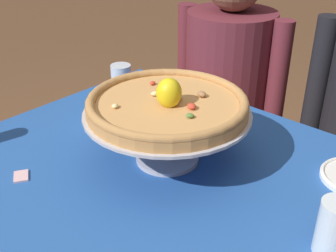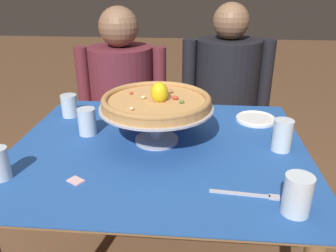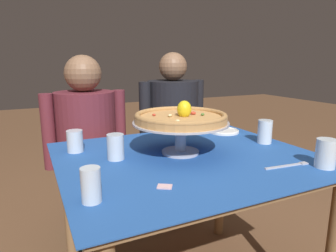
{
  "view_description": "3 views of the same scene",
  "coord_description": "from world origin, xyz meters",
  "px_view_note": "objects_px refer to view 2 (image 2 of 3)",
  "views": [
    {
      "loc": [
        0.64,
        -0.68,
        1.39
      ],
      "look_at": [
        -0.03,
        0.07,
        0.84
      ],
      "focal_mm": 44.93,
      "sensor_mm": 36.0,
      "label": 1
    },
    {
      "loc": [
        0.14,
        -1.18,
        1.36
      ],
      "look_at": [
        0.03,
        0.06,
        0.81
      ],
      "focal_mm": 36.96,
      "sensor_mm": 36.0,
      "label": 2
    },
    {
      "loc": [
        -0.63,
        -1.12,
        1.17
      ],
      "look_at": [
        -0.04,
        0.12,
        0.87
      ],
      "focal_mm": 31.81,
      "sensor_mm": 36.0,
      "label": 3
    }
  ],
  "objects_px": {
    "water_glass_side_left": "(87,123)",
    "sugar_packet": "(76,181)",
    "pizza_stand": "(156,115)",
    "side_plate": "(256,119)",
    "diner_right": "(225,111)",
    "diner_left": "(123,109)",
    "water_glass_front_right": "(297,197)",
    "water_glass_back_left": "(70,107)",
    "pizza": "(156,101)",
    "dinner_fork": "(248,195)",
    "water_glass_side_right": "(282,137)",
    "water_glass_front_left": "(0,165)"
  },
  "relations": [
    {
      "from": "water_glass_side_left",
      "to": "sugar_packet",
      "type": "xyz_separation_m",
      "value": [
        0.07,
        -0.36,
        -0.05
      ]
    },
    {
      "from": "pizza_stand",
      "to": "side_plate",
      "type": "distance_m",
      "value": 0.5
    },
    {
      "from": "side_plate",
      "to": "diner_right",
      "type": "relative_size",
      "value": 0.15
    },
    {
      "from": "water_glass_side_left",
      "to": "diner_left",
      "type": "relative_size",
      "value": 0.09
    },
    {
      "from": "diner_left",
      "to": "water_glass_front_right",
      "type": "bearing_deg",
      "value": -57.33
    },
    {
      "from": "pizza_stand",
      "to": "water_glass_back_left",
      "type": "height_order",
      "value": "pizza_stand"
    },
    {
      "from": "pizza",
      "to": "diner_right",
      "type": "relative_size",
      "value": 0.34
    },
    {
      "from": "water_glass_back_left",
      "to": "side_plate",
      "type": "relative_size",
      "value": 0.57
    },
    {
      "from": "water_glass_side_left",
      "to": "dinner_fork",
      "type": "xyz_separation_m",
      "value": [
        0.61,
        -0.39,
        -0.05
      ]
    },
    {
      "from": "pizza",
      "to": "water_glass_side_right",
      "type": "distance_m",
      "value": 0.49
    },
    {
      "from": "water_glass_side_left",
      "to": "dinner_fork",
      "type": "distance_m",
      "value": 0.73
    },
    {
      "from": "dinner_fork",
      "to": "sugar_packet",
      "type": "distance_m",
      "value": 0.54
    },
    {
      "from": "water_glass_front_left",
      "to": "water_glass_side_right",
      "type": "relative_size",
      "value": 0.9
    },
    {
      "from": "pizza_stand",
      "to": "pizza",
      "type": "bearing_deg",
      "value": -26.46
    },
    {
      "from": "water_glass_front_right",
      "to": "side_plate",
      "type": "bearing_deg",
      "value": 91.03
    },
    {
      "from": "water_glass_front_left",
      "to": "side_plate",
      "type": "relative_size",
      "value": 0.61
    },
    {
      "from": "water_glass_front_left",
      "to": "water_glass_front_right",
      "type": "height_order",
      "value": "water_glass_front_right"
    },
    {
      "from": "diner_left",
      "to": "pizza",
      "type": "bearing_deg",
      "value": -67.79
    },
    {
      "from": "water_glass_back_left",
      "to": "diner_right",
      "type": "distance_m",
      "value": 0.93
    },
    {
      "from": "pizza",
      "to": "water_glass_side_right",
      "type": "height_order",
      "value": "pizza"
    },
    {
      "from": "pizza_stand",
      "to": "diner_left",
      "type": "distance_m",
      "value": 0.83
    },
    {
      "from": "water_glass_front_right",
      "to": "sugar_packet",
      "type": "xyz_separation_m",
      "value": [
        -0.66,
        0.1,
        -0.05
      ]
    },
    {
      "from": "water_glass_front_right",
      "to": "diner_left",
      "type": "distance_m",
      "value": 1.37
    },
    {
      "from": "water_glass_back_left",
      "to": "dinner_fork",
      "type": "height_order",
      "value": "water_glass_back_left"
    },
    {
      "from": "diner_left",
      "to": "water_glass_front_left",
      "type": "bearing_deg",
      "value": -99.4
    },
    {
      "from": "water_glass_side_right",
      "to": "water_glass_side_left",
      "type": "distance_m",
      "value": 0.77
    },
    {
      "from": "water_glass_side_right",
      "to": "dinner_fork",
      "type": "relative_size",
      "value": 0.58
    },
    {
      "from": "sugar_packet",
      "to": "water_glass_front_right",
      "type": "bearing_deg",
      "value": -8.61
    },
    {
      "from": "water_glass_side_right",
      "to": "diner_left",
      "type": "distance_m",
      "value": 1.1
    },
    {
      "from": "water_glass_front_left",
      "to": "water_glass_front_right",
      "type": "xyz_separation_m",
      "value": [
        0.91,
        -0.1,
        0.0
      ]
    },
    {
      "from": "water_glass_front_left",
      "to": "dinner_fork",
      "type": "xyz_separation_m",
      "value": [
        0.79,
        -0.03,
        -0.05
      ]
    },
    {
      "from": "water_glass_front_right",
      "to": "side_plate",
      "type": "height_order",
      "value": "water_glass_front_right"
    },
    {
      "from": "water_glass_side_left",
      "to": "water_glass_back_left",
      "type": "height_order",
      "value": "water_glass_side_left"
    },
    {
      "from": "water_glass_front_right",
      "to": "diner_right",
      "type": "xyz_separation_m",
      "value": [
        -0.11,
        1.15,
        -0.2
      ]
    },
    {
      "from": "pizza",
      "to": "diner_left",
      "type": "xyz_separation_m",
      "value": [
        -0.3,
        0.73,
        -0.32
      ]
    },
    {
      "from": "water_glass_side_left",
      "to": "dinner_fork",
      "type": "relative_size",
      "value": 0.53
    },
    {
      "from": "water_glass_back_left",
      "to": "diner_left",
      "type": "bearing_deg",
      "value": 74.35
    },
    {
      "from": "water_glass_front_right",
      "to": "water_glass_back_left",
      "type": "height_order",
      "value": "water_glass_front_right"
    },
    {
      "from": "water_glass_front_left",
      "to": "side_plate",
      "type": "distance_m",
      "value": 1.06
    },
    {
      "from": "pizza_stand",
      "to": "water_glass_side_left",
      "type": "bearing_deg",
      "value": 171.45
    },
    {
      "from": "water_glass_side_right",
      "to": "water_glass_front_right",
      "type": "xyz_separation_m",
      "value": [
        -0.04,
        -0.38,
        -0.0
      ]
    },
    {
      "from": "dinner_fork",
      "to": "sugar_packet",
      "type": "relative_size",
      "value": 4.19
    },
    {
      "from": "side_plate",
      "to": "water_glass_front_left",
      "type": "bearing_deg",
      "value": -147.66
    },
    {
      "from": "water_glass_front_left",
      "to": "dinner_fork",
      "type": "bearing_deg",
      "value": -2.09
    },
    {
      "from": "sugar_packet",
      "to": "pizza",
      "type": "bearing_deg",
      "value": 54.29
    },
    {
      "from": "water_glass_front_right",
      "to": "diner_right",
      "type": "height_order",
      "value": "diner_right"
    },
    {
      "from": "water_glass_side_left",
      "to": "diner_right",
      "type": "height_order",
      "value": "diner_right"
    },
    {
      "from": "water_glass_front_left",
      "to": "diner_right",
      "type": "bearing_deg",
      "value": 52.96
    },
    {
      "from": "diner_right",
      "to": "water_glass_side_right",
      "type": "bearing_deg",
      "value": -78.8
    },
    {
      "from": "water_glass_side_right",
      "to": "pizza",
      "type": "bearing_deg",
      "value": 176.12
    }
  ]
}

